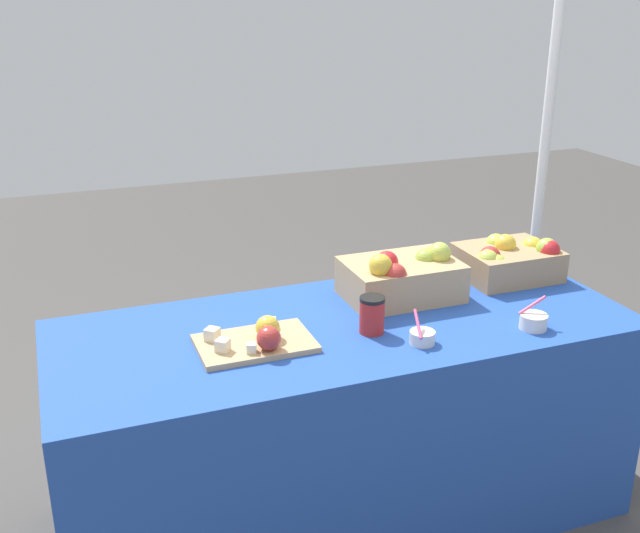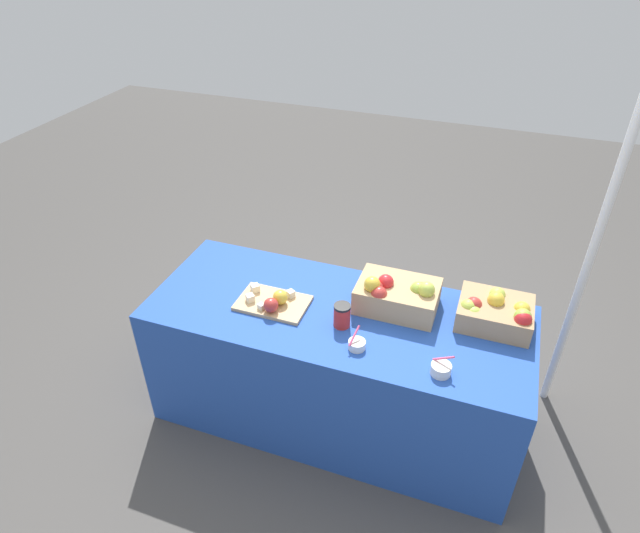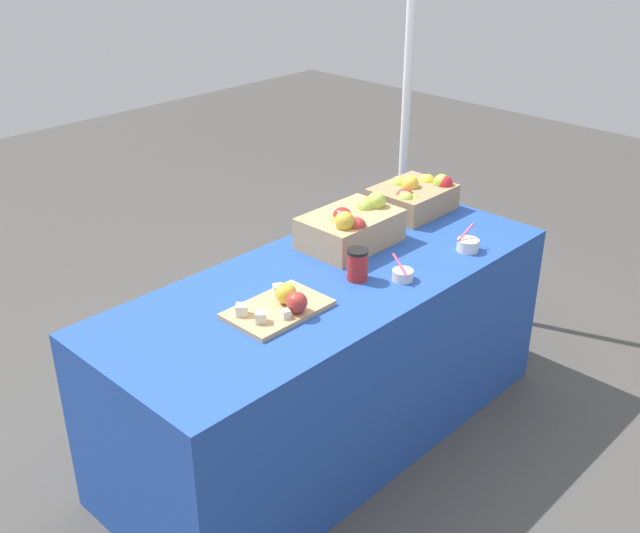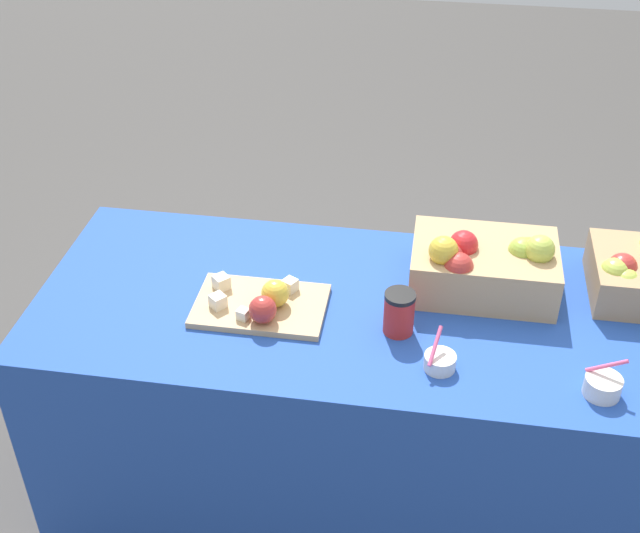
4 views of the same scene
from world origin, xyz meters
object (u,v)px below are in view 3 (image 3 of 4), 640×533
object	(u,v)px
cutting_board_front	(281,305)
sample_bowl_mid	(403,275)
apple_crate_middle	(351,226)
coffee_cup	(357,265)
tent_pole	(406,106)
sample_bowl_near	(468,245)
apple_crate_left	(414,197)

from	to	relation	value
cutting_board_front	sample_bowl_mid	world-z (taller)	sample_bowl_mid
apple_crate_middle	cutting_board_front	size ratio (longest dim) A/B	1.12
cutting_board_front	sample_bowl_mid	xyz separation A→B (m)	(0.48, -0.15, -0.00)
cutting_board_front	apple_crate_middle	bearing A→B (deg)	18.60
coffee_cup	tent_pole	bearing A→B (deg)	30.34
sample_bowl_near	coffee_cup	size ratio (longest dim) A/B	0.87
coffee_cup	tent_pole	distance (m)	1.27
apple_crate_middle	sample_bowl_mid	size ratio (longest dim) A/B	3.97
apple_crate_middle	sample_bowl_mid	bearing A→B (deg)	-105.63
apple_crate_middle	cutting_board_front	bearing A→B (deg)	-161.40
apple_crate_left	sample_bowl_mid	distance (m)	0.68
sample_bowl_near	tent_pole	size ratio (longest dim) A/B	0.05
sample_bowl_mid	coffee_cup	xyz separation A→B (m)	(-0.11, 0.13, 0.04)
apple_crate_left	cutting_board_front	world-z (taller)	apple_crate_left
apple_crate_left	coffee_cup	xyz separation A→B (m)	(-0.68, -0.26, -0.01)
sample_bowl_near	tent_pole	distance (m)	1.02
apple_crate_left	sample_bowl_near	size ratio (longest dim) A/B	3.28
cutting_board_front	coffee_cup	bearing A→B (deg)	-3.94
sample_bowl_mid	apple_crate_left	bearing A→B (deg)	34.30
cutting_board_front	sample_bowl_near	distance (m)	0.88
sample_bowl_near	tent_pole	xyz separation A→B (m)	(0.57, 0.78, 0.32)
apple_crate_middle	tent_pole	xyz separation A→B (m)	(0.86, 0.41, 0.26)
cutting_board_front	tent_pole	bearing A→B (deg)	22.68
cutting_board_front	apple_crate_left	bearing A→B (deg)	12.51
sample_bowl_near	sample_bowl_mid	bearing A→B (deg)	175.48
apple_crate_middle	sample_bowl_mid	distance (m)	0.37
apple_crate_middle	coffee_cup	xyz separation A→B (m)	(-0.21, -0.22, -0.02)
sample_bowl_near	apple_crate_left	bearing A→B (deg)	66.63
apple_crate_left	sample_bowl_near	bearing A→B (deg)	-113.37
coffee_cup	apple_crate_middle	bearing A→B (deg)	46.37
apple_crate_middle	sample_bowl_near	xyz separation A→B (m)	(0.29, -0.38, -0.06)
apple_crate_middle	cutting_board_front	xyz separation A→B (m)	(-0.58, -0.19, -0.06)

